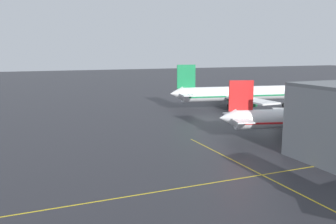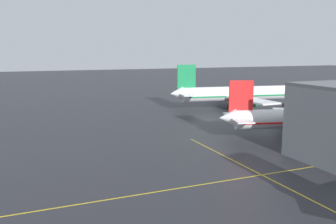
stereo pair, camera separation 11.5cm
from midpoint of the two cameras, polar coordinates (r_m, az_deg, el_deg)
The scene contains 2 objects.
airliner_second_row at distance 68.87m, azimuth 21.85°, elevation -0.99°, with size 33.46×28.57×10.61m.
airliner_third_row at distance 98.97m, azimuth 11.22°, elevation 2.89°, with size 38.94×33.16×12.14m.
Camera 1 is at (-27.85, -3.33, 15.56)m, focal length 38.02 mm.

